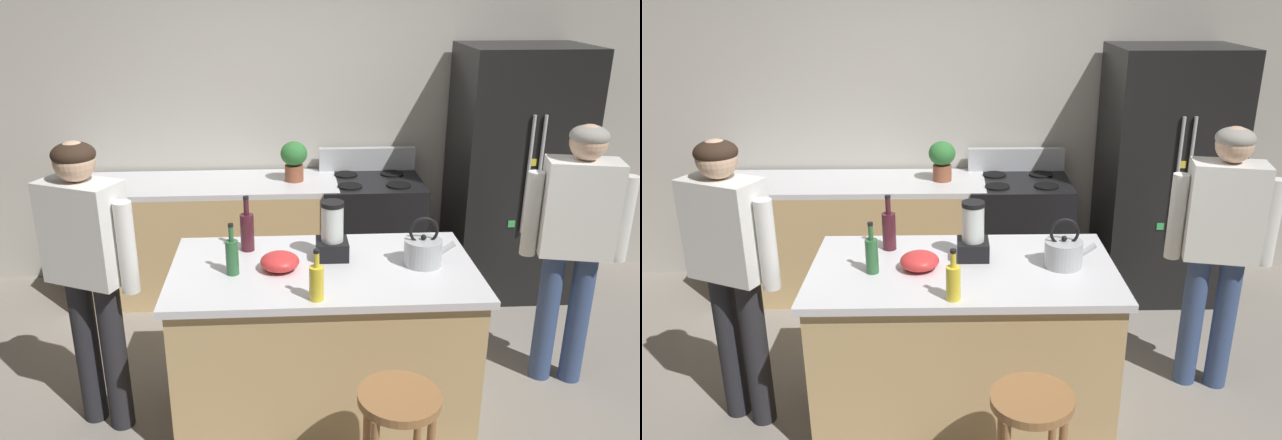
{
  "view_description": "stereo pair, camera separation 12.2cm",
  "coord_description": "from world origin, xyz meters",
  "views": [
    {
      "loc": [
        -0.2,
        -3.03,
        2.32
      ],
      "look_at": [
        0.0,
        0.3,
        1.06
      ],
      "focal_mm": 35.65,
      "sensor_mm": 36.0,
      "label": 1
    },
    {
      "loc": [
        -0.08,
        -3.04,
        2.32
      ],
      "look_at": [
        0.0,
        0.3,
        1.06
      ],
      "focal_mm": 35.65,
      "sensor_mm": 36.0,
      "label": 2
    }
  ],
  "objects": [
    {
      "name": "back_wall",
      "position": [
        0.0,
        1.95,
        1.35
      ],
      "size": [
        8.0,
        0.1,
        2.7
      ],
      "primitive_type": "cube",
      "color": "#BCB7AD",
      "rests_on": "ground_plane"
    },
    {
      "name": "person_by_sink_right",
      "position": [
        1.46,
        0.25,
        0.97
      ],
      "size": [
        0.6,
        0.3,
        1.6
      ],
      "color": "#384C7A",
      "rests_on": "ground_plane"
    },
    {
      "name": "blender_appliance",
      "position": [
        0.05,
        0.12,
        1.04
      ],
      "size": [
        0.17,
        0.17,
        0.32
      ],
      "color": "black",
      "rests_on": "kitchen_island"
    },
    {
      "name": "bottle_olive_oil",
      "position": [
        -0.47,
        -0.06,
        1.01
      ],
      "size": [
        0.07,
        0.07,
        0.28
      ],
      "color": "#2D6638",
      "rests_on": "kitchen_island"
    },
    {
      "name": "refrigerator",
      "position": [
        1.55,
        1.5,
        0.95
      ],
      "size": [
        0.9,
        0.73,
        1.9
      ],
      "color": "black",
      "rests_on": "ground_plane"
    },
    {
      "name": "stove_range",
      "position": [
        0.46,
        1.52,
        0.47
      ],
      "size": [
        0.76,
        0.65,
        1.09
      ],
      "color": "black",
      "rests_on": "ground_plane"
    },
    {
      "name": "mixing_bowl",
      "position": [
        -0.23,
        -0.02,
        0.95
      ],
      "size": [
        0.2,
        0.2,
        0.09
      ],
      "primitive_type": "ellipsoid",
      "color": "red",
      "rests_on": "kitchen_island"
    },
    {
      "name": "bottle_soda",
      "position": [
        -0.06,
        -0.36,
        1.0
      ],
      "size": [
        0.07,
        0.07,
        0.26
      ],
      "color": "yellow",
      "rests_on": "kitchen_island"
    },
    {
      "name": "bar_stool",
      "position": [
        0.27,
        -0.8,
        0.53
      ],
      "size": [
        0.36,
        0.36,
        0.68
      ],
      "color": "#9E6B3D",
      "rests_on": "ground_plane"
    },
    {
      "name": "bottle_wine",
      "position": [
        -0.41,
        0.25,
        1.02
      ],
      "size": [
        0.08,
        0.08,
        0.32
      ],
      "color": "#471923",
      "rests_on": "kitchen_island"
    },
    {
      "name": "kitchen_island",
      "position": [
        0.0,
        0.0,
        0.46
      ],
      "size": [
        1.61,
        0.89,
        0.91
      ],
      "color": "tan",
      "rests_on": "ground_plane"
    },
    {
      "name": "person_by_island_left",
      "position": [
        -1.2,
        -0.02,
        0.97
      ],
      "size": [
        0.58,
        0.36,
        1.61
      ],
      "color": "#26262B",
      "rests_on": "ground_plane"
    },
    {
      "name": "back_counter_run",
      "position": [
        -0.8,
        1.55,
        0.45
      ],
      "size": [
        2.0,
        0.64,
        0.91
      ],
      "color": "tan",
      "rests_on": "ground_plane"
    },
    {
      "name": "tea_kettle",
      "position": [
        0.53,
        -0.0,
        0.99
      ],
      "size": [
        0.28,
        0.2,
        0.27
      ],
      "color": "#B7BABF",
      "rests_on": "kitchen_island"
    },
    {
      "name": "potted_plant",
      "position": [
        -0.12,
        1.55,
        1.08
      ],
      "size": [
        0.2,
        0.2,
        0.3
      ],
      "color": "brown",
      "rests_on": "back_counter_run"
    },
    {
      "name": "ground_plane",
      "position": [
        0.0,
        0.0,
        0.0
      ],
      "size": [
        14.0,
        14.0,
        0.0
      ],
      "primitive_type": "plane",
      "color": "gray"
    }
  ]
}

